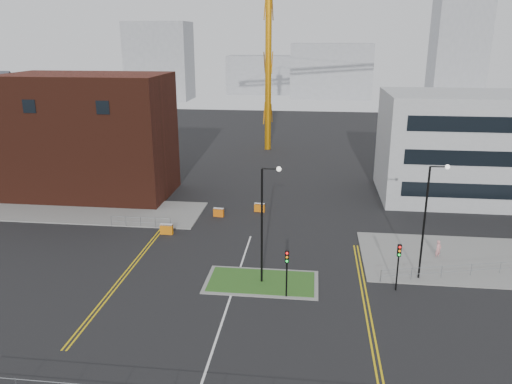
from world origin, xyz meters
TOP-DOWN VIEW (x-y plane):
  - ground at (0.00, 0.00)m, footprint 200.00×200.00m
  - pavement_left at (-20.00, 22.00)m, footprint 28.00×8.00m
  - pavement_right at (22.00, 14.00)m, footprint 24.00×10.00m
  - island_kerb at (2.00, 8.00)m, footprint 8.60×4.60m
  - grass_island at (2.00, 8.00)m, footprint 8.00×4.00m
  - brick_building at (-22.97, 28.00)m, footprint 24.20×10.07m
  - office_block at (26.01, 31.97)m, footprint 25.00×12.20m
  - streetlamp_island at (2.22, 8.00)m, footprint 1.46×0.36m
  - streetlamp_right_near at (14.22, 10.00)m, footprint 1.46×0.36m
  - traffic_light_island at (4.00, 5.98)m, footprint 0.28×0.33m
  - traffic_light_right at (12.00, 7.98)m, footprint 0.28×0.33m
  - railing_left at (-11.00, 18.00)m, footprint 6.05×0.05m
  - railing_right at (20.50, 11.50)m, footprint 19.05×5.05m
  - centre_line at (0.00, 2.00)m, footprint 0.15×30.00m
  - yellow_left_a at (-9.00, 10.00)m, footprint 0.12×24.00m
  - yellow_left_b at (-8.70, 10.00)m, footprint 0.12×24.00m
  - yellow_right_a at (9.50, 6.00)m, footprint 0.12×20.00m
  - yellow_right_b at (9.80, 6.00)m, footprint 0.12×20.00m
  - skyline_a at (-40.00, 120.00)m, footprint 18.00×12.00m
  - skyline_b at (10.00, 130.00)m, footprint 24.00×12.00m
  - skyline_c at (45.00, 125.00)m, footprint 14.00×12.00m
  - skyline_d at (-8.00, 140.00)m, footprint 30.00×12.00m
  - pedestrian at (16.35, 14.11)m, footprint 0.70×0.67m
  - barrier_left at (-8.00, 16.67)m, footprint 1.20×0.43m
  - barrier_mid at (-4.00, 22.01)m, footprint 1.11×0.48m
  - barrier_right at (0.07, 24.00)m, footprint 1.14×0.48m

SIDE VIEW (x-z plane):
  - ground at x=0.00m, z-range 0.00..0.00m
  - centre_line at x=0.00m, z-range 0.00..0.01m
  - yellow_left_a at x=-9.00m, z-range 0.00..0.01m
  - yellow_left_b at x=-8.70m, z-range 0.00..0.01m
  - yellow_right_a at x=9.50m, z-range 0.00..0.01m
  - yellow_right_b at x=9.80m, z-range 0.00..0.01m
  - island_kerb at x=2.00m, z-range 0.00..0.08m
  - pavement_left at x=-20.00m, z-range 0.00..0.12m
  - pavement_right at x=22.00m, z-range 0.00..0.12m
  - grass_island at x=2.00m, z-range 0.00..0.12m
  - barrier_mid at x=-4.00m, z-range 0.04..0.95m
  - barrier_right at x=0.07m, z-range 0.04..0.98m
  - barrier_left at x=-8.00m, z-range 0.04..1.05m
  - railing_left at x=-11.00m, z-range 0.19..1.29m
  - railing_right at x=20.50m, z-range 0.23..1.33m
  - pedestrian at x=16.35m, z-range 0.00..1.61m
  - traffic_light_island at x=4.00m, z-range 0.74..4.39m
  - traffic_light_right at x=12.00m, z-range 0.74..4.39m
  - streetlamp_island at x=2.22m, z-range 0.82..10.00m
  - streetlamp_right_near at x=14.22m, z-range 0.82..10.00m
  - skyline_d at x=-8.00m, z-range 0.00..12.00m
  - office_block at x=26.01m, z-range 0.00..12.00m
  - brick_building at x=-22.97m, z-range -0.27..13.97m
  - skyline_b at x=10.00m, z-range 0.00..16.00m
  - skyline_a at x=-40.00m, z-range 0.00..22.00m
  - skyline_c at x=45.00m, z-range 0.00..28.00m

